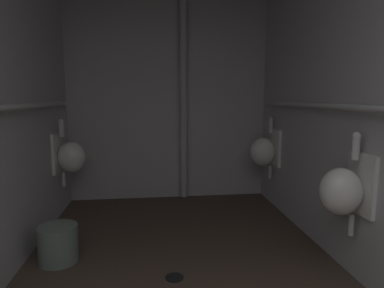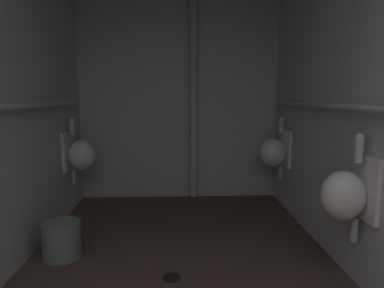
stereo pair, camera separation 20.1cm
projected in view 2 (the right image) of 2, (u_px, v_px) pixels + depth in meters
The scene contains 9 objects.
wall_right at pixel (384, 101), 2.10m from camera, with size 0.06×4.55×2.64m, color #B6B5B9.
wall_back at pixel (179, 98), 4.26m from camera, with size 2.66×0.06×2.64m, color #B6B5B9.
urinal_left_mid at pixel (80, 154), 3.71m from camera, with size 0.32×0.30×0.76m.
urinal_right_mid at pixel (346, 194), 2.23m from camera, with size 0.32×0.30×0.76m.
urinal_right_far at pixel (275, 152), 3.88m from camera, with size 0.32×0.30×0.76m.
supply_pipe_right at pixel (365, 109), 2.15m from camera, with size 0.06×3.80×0.06m.
standpipe_back_wall at pixel (194, 98), 4.16m from camera, with size 0.09×0.09×2.59m, color #B6B5B9.
floor_drain at pixel (172, 277), 2.46m from camera, with size 0.14×0.14×0.01m, color black.
waste_bin at pixel (62, 240), 2.76m from camera, with size 0.31×0.31×0.30m, color slate.
Camera 2 is at (-0.01, 0.16, 1.36)m, focal length 30.79 mm.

